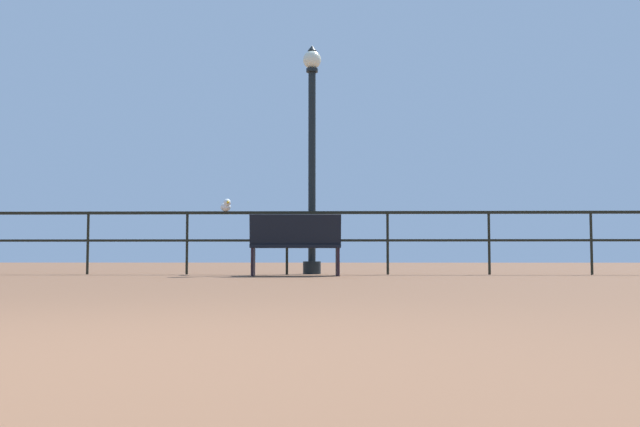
# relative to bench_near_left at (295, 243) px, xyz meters

# --- Properties ---
(ground_plane) EXTENTS (60.00, 60.00, 0.00)m
(ground_plane) POSITION_rel_bench_near_left_xyz_m (-0.20, -8.71, -0.52)
(ground_plane) COLOR brown
(pier_railing) EXTENTS (24.00, 0.05, 1.08)m
(pier_railing) POSITION_rel_bench_near_left_xyz_m (-0.20, 0.93, 0.27)
(pier_railing) COLOR black
(pier_railing) RESTS_ON ground_plane
(bench_near_left) EXTENTS (1.44, 0.77, 0.96)m
(bench_near_left) POSITION_rel_bench_near_left_xyz_m (0.00, 0.00, 0.00)
(bench_near_left) COLOR black
(bench_near_left) RESTS_ON ground_plane
(lamppost_center) EXTENTS (0.32, 0.32, 4.06)m
(lamppost_center) POSITION_rel_bench_near_left_xyz_m (0.21, 1.25, 1.69)
(lamppost_center) COLOR black
(lamppost_center) RESTS_ON ground_plane
(seagull_on_rail) EXTENTS (0.26, 0.42, 0.21)m
(seagull_on_rail) POSITION_rel_bench_near_left_xyz_m (-1.25, 0.91, 0.65)
(seagull_on_rail) COLOR white
(seagull_on_rail) RESTS_ON pier_railing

